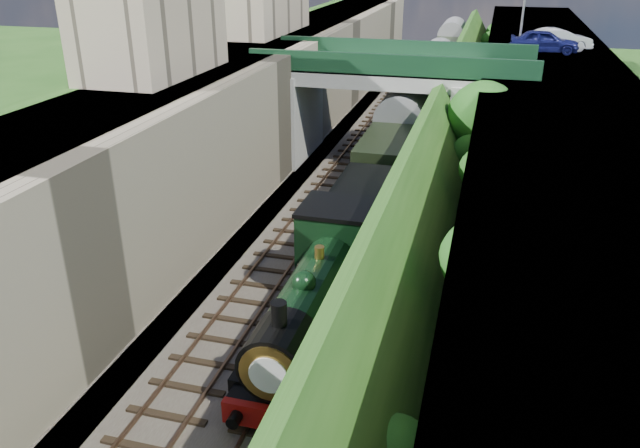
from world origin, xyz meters
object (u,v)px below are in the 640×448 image
(car_silver, at_px, (558,39))
(tender, at_px, (363,219))
(tree, at_px, (485,119))
(locomotive, at_px, (318,297))
(car_blue, at_px, (544,41))
(road_bridge, at_px, (401,101))

(car_silver, height_order, tender, car_silver)
(tree, bearing_deg, locomotive, -108.07)
(car_blue, bearing_deg, locomotive, 163.00)
(tree, distance_m, car_blue, 12.59)
(locomotive, bearing_deg, tender, 90.00)
(road_bridge, xyz_separation_m, tree, (4.97, -5.27, 0.57))
(road_bridge, distance_m, tree, 7.27)
(car_blue, distance_m, car_silver, 1.64)
(tree, distance_m, locomotive, 15.44)
(road_bridge, height_order, tree, road_bridge)
(car_blue, xyz_separation_m, locomotive, (-7.84, -26.42, -5.09))
(car_silver, relative_size, tender, 0.71)
(road_bridge, relative_size, locomotive, 1.56)
(car_silver, distance_m, tender, 22.84)
(tree, relative_size, car_silver, 1.55)
(road_bridge, relative_size, tender, 2.67)
(car_blue, height_order, locomotive, car_blue)
(road_bridge, relative_size, car_blue, 3.73)
(car_blue, xyz_separation_m, tender, (-7.84, -19.05, -5.36))
(tree, xyz_separation_m, locomotive, (-4.71, -14.45, -2.75))
(car_silver, bearing_deg, car_blue, 128.44)
(tree, bearing_deg, car_silver, 73.08)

